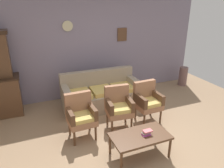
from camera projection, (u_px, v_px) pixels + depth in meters
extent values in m
plane|color=#997A5B|center=(135.00, 146.00, 4.07)|extent=(7.68, 7.68, 0.00)
cube|color=gray|center=(91.00, 48.00, 5.83)|extent=(6.40, 0.06, 2.70)
cube|color=brown|center=(122.00, 35.00, 6.00)|extent=(0.28, 0.02, 0.36)
cylinder|color=beige|center=(68.00, 26.00, 5.35)|extent=(0.26, 0.03, 0.26)
cube|color=gray|center=(102.00, 100.00, 5.44)|extent=(1.93, 0.83, 0.42)
cube|color=gray|center=(97.00, 79.00, 5.55)|extent=(1.92, 0.19, 0.48)
cube|color=gray|center=(133.00, 83.00, 5.62)|extent=(0.17, 0.80, 0.24)
cube|color=gray|center=(66.00, 93.00, 5.02)|extent=(0.17, 0.80, 0.24)
cube|color=tan|center=(123.00, 88.00, 5.50)|extent=(0.51, 0.57, 0.10)
cube|color=tan|center=(102.00, 91.00, 5.31)|extent=(0.51, 0.57, 0.10)
cube|color=tan|center=(80.00, 94.00, 5.12)|extent=(0.51, 0.57, 0.10)
cube|color=#9E6B4C|center=(82.00, 121.00, 4.18)|extent=(0.53, 0.50, 0.12)
cube|color=tan|center=(82.00, 117.00, 4.13)|extent=(0.45, 0.42, 0.10)
cube|color=#9E6B4C|center=(78.00, 103.00, 4.25)|extent=(0.52, 0.12, 0.46)
cube|color=brown|center=(92.00, 111.00, 4.20)|extent=(0.09, 0.48, 0.22)
cube|color=brown|center=(70.00, 115.00, 4.04)|extent=(0.09, 0.48, 0.22)
cylinder|color=brown|center=(96.00, 133.00, 4.18)|extent=(0.04, 0.04, 0.32)
cylinder|color=brown|center=(75.00, 138.00, 4.02)|extent=(0.04, 0.04, 0.32)
cylinder|color=brown|center=(89.00, 123.00, 4.51)|extent=(0.04, 0.04, 0.32)
cylinder|color=brown|center=(70.00, 128.00, 4.35)|extent=(0.04, 0.04, 0.32)
cube|color=#9E6B4C|center=(119.00, 112.00, 4.52)|extent=(0.57, 0.54, 0.12)
cube|color=tan|center=(120.00, 108.00, 4.47)|extent=(0.49, 0.46, 0.10)
cube|color=#9E6B4C|center=(117.00, 95.00, 4.59)|extent=(0.53, 0.16, 0.46)
cube|color=brown|center=(129.00, 103.00, 4.51)|extent=(0.14, 0.49, 0.22)
cube|color=brown|center=(109.00, 106.00, 4.40)|extent=(0.14, 0.49, 0.22)
cylinder|color=brown|center=(131.00, 124.00, 4.48)|extent=(0.04, 0.04, 0.32)
cylinder|color=brown|center=(112.00, 127.00, 4.38)|extent=(0.04, 0.04, 0.32)
cylinder|color=brown|center=(126.00, 115.00, 4.82)|extent=(0.04, 0.04, 0.32)
cylinder|color=brown|center=(107.00, 118.00, 4.71)|extent=(0.04, 0.04, 0.32)
cube|color=#9E6B4C|center=(148.00, 106.00, 4.76)|extent=(0.54, 0.50, 0.12)
cube|color=tan|center=(149.00, 102.00, 4.71)|extent=(0.45, 0.42, 0.10)
cube|color=#9E6B4C|center=(144.00, 90.00, 4.83)|extent=(0.52, 0.12, 0.46)
cube|color=brown|center=(157.00, 97.00, 4.79)|extent=(0.10, 0.48, 0.22)
cube|color=brown|center=(140.00, 101.00, 4.62)|extent=(0.10, 0.48, 0.22)
cylinder|color=brown|center=(160.00, 116.00, 4.77)|extent=(0.04, 0.04, 0.32)
cylinder|color=brown|center=(144.00, 121.00, 4.60)|extent=(0.04, 0.04, 0.32)
cylinder|color=brown|center=(151.00, 109.00, 5.09)|extent=(0.04, 0.04, 0.32)
cylinder|color=brown|center=(135.00, 113.00, 4.93)|extent=(0.04, 0.04, 0.32)
cube|color=brown|center=(140.00, 136.00, 3.68)|extent=(1.00, 0.56, 0.04)
cylinder|color=brown|center=(110.00, 145.00, 3.80)|extent=(0.04, 0.04, 0.38)
cylinder|color=brown|center=(154.00, 133.00, 4.13)|extent=(0.04, 0.04, 0.38)
cylinder|color=brown|center=(121.00, 162.00, 3.39)|extent=(0.04, 0.04, 0.38)
cylinder|color=brown|center=(170.00, 148.00, 3.72)|extent=(0.04, 0.04, 0.38)
cube|color=#BE45AB|center=(146.00, 134.00, 3.67)|extent=(0.14, 0.09, 0.02)
cube|color=gray|center=(146.00, 133.00, 3.68)|extent=(0.13, 0.09, 0.02)
cube|color=pink|center=(147.00, 132.00, 3.68)|extent=(0.12, 0.09, 0.03)
cube|color=#D86A6F|center=(148.00, 131.00, 3.66)|extent=(0.16, 0.10, 0.02)
cylinder|color=brown|center=(183.00, 76.00, 6.82)|extent=(0.26, 0.26, 0.59)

